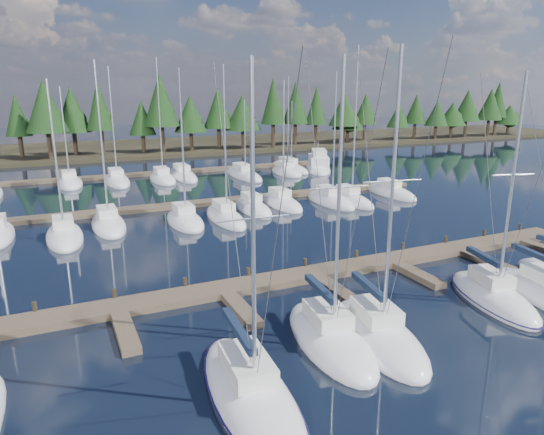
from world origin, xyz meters
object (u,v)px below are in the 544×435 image
front_sailboat_1 (251,394)px  front_sailboat_3 (378,334)px  main_dock (317,277)px  front_sailboat_2 (330,338)px  motor_yacht_right (318,166)px  front_sailboat_4 (493,297)px

front_sailboat_1 → front_sailboat_3: (7.29, 1.77, 0.01)m
main_dock → front_sailboat_3: size_ratio=3.10×
front_sailboat_2 → motor_yacht_right: size_ratio=1.29×
front_sailboat_4 → main_dock: bearing=137.4°
front_sailboat_1 → front_sailboat_2: size_ratio=0.98×
front_sailboat_1 → motor_yacht_right: bearing=57.5°
front_sailboat_2 → front_sailboat_4: 10.77m
front_sailboat_1 → motor_yacht_right: size_ratio=1.26×
front_sailboat_2 → motor_yacht_right: (24.38, 43.65, 0.26)m
front_sailboat_1 → motor_yacht_right: 54.68m
front_sailboat_1 → front_sailboat_3: bearing=13.6°
main_dock → front_sailboat_2: 7.77m
main_dock → front_sailboat_4: bearing=-42.6°
front_sailboat_2 → motor_yacht_right: 50.00m
front_sailboat_1 → motor_yacht_right: (29.40, 46.11, 0.27)m
front_sailboat_2 → front_sailboat_4: bearing=1.0°
front_sailboat_2 → motor_yacht_right: bearing=60.8°
front_sailboat_4 → front_sailboat_3: bearing=-174.1°
front_sailboat_1 → motor_yacht_right: front_sailboat_1 is taller
main_dock → front_sailboat_4: 10.11m
front_sailboat_4 → motor_yacht_right: size_ratio=1.24×
main_dock → front_sailboat_4: (7.45, -6.84, 0.08)m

